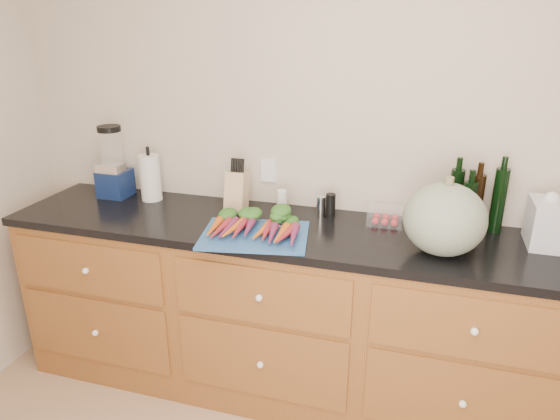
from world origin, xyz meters
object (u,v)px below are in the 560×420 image
(paper_towel, at_px, (150,178))
(tomato_box, at_px, (386,216))
(squash, at_px, (445,219))
(blender_appliance, at_px, (113,166))
(cutting_board, at_px, (255,235))
(knife_block, at_px, (237,192))
(carrots, at_px, (258,226))

(paper_towel, xyz_separation_m, tomato_box, (1.27, 0.01, -0.09))
(squash, xyz_separation_m, tomato_box, (-0.26, 0.26, -0.11))
(squash, bearing_deg, blender_appliance, 171.87)
(paper_towel, bearing_deg, cutting_board, -24.12)
(knife_block, xyz_separation_m, tomato_box, (0.76, 0.03, -0.06))
(cutting_board, xyz_separation_m, knife_block, (-0.20, 0.30, 0.10))
(carrots, height_order, tomato_box, tomato_box)
(blender_appliance, height_order, paper_towel, blender_appliance)
(knife_block, bearing_deg, blender_appliance, 178.62)
(tomato_box, bearing_deg, knife_block, -177.74)
(tomato_box, bearing_deg, squash, -45.51)
(paper_towel, distance_m, knife_block, 0.51)
(blender_appliance, bearing_deg, cutting_board, -18.67)
(tomato_box, bearing_deg, paper_towel, -179.55)
(cutting_board, relative_size, paper_towel, 1.91)
(carrots, bearing_deg, tomato_box, 27.26)
(paper_towel, bearing_deg, tomato_box, 0.45)
(squash, bearing_deg, carrots, -178.26)
(knife_block, bearing_deg, carrots, -52.07)
(knife_block, bearing_deg, cutting_board, -56.13)
(carrots, bearing_deg, knife_block, 127.93)
(cutting_board, height_order, blender_appliance, blender_appliance)
(squash, relative_size, paper_towel, 1.36)
(squash, relative_size, blender_appliance, 0.86)
(knife_block, height_order, tomato_box, knife_block)
(squash, distance_m, knife_block, 1.05)
(squash, bearing_deg, knife_block, 167.10)
(carrots, xyz_separation_m, squash, (0.82, 0.02, 0.12))
(cutting_board, bearing_deg, squash, 4.64)
(cutting_board, relative_size, tomato_box, 2.87)
(paper_towel, xyz_separation_m, knife_block, (0.51, -0.02, -0.02))
(carrots, distance_m, knife_block, 0.33)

